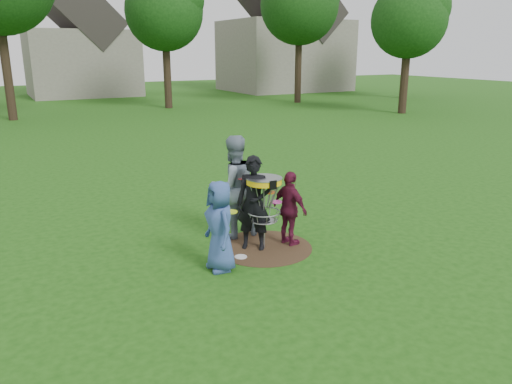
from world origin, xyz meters
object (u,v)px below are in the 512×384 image
player_blue (220,226)px  player_maroon (290,209)px  player_black (254,203)px  disc_golf_basket (264,195)px  player_grey (233,187)px

player_blue → player_maroon: 1.65m
player_blue → player_maroon: player_blue is taller
player_blue → player_maroon: size_ratio=1.08×
player_black → player_maroon: size_ratio=1.24×
player_black → player_maroon: 0.71m
player_black → player_maroon: (0.68, -0.14, -0.17)m
player_black → disc_golf_basket: (0.17, -0.06, 0.15)m
player_black → player_grey: bearing=131.2°
player_blue → disc_golf_basket: 1.22m
player_grey → disc_golf_basket: 0.86m
player_blue → player_maroon: (1.60, 0.40, -0.06)m
disc_golf_basket → player_grey: bearing=104.3°
player_black → disc_golf_basket: player_black is taller
player_blue → disc_golf_basket: size_ratio=1.11×
player_grey → player_maroon: (0.72, -0.91, -0.29)m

